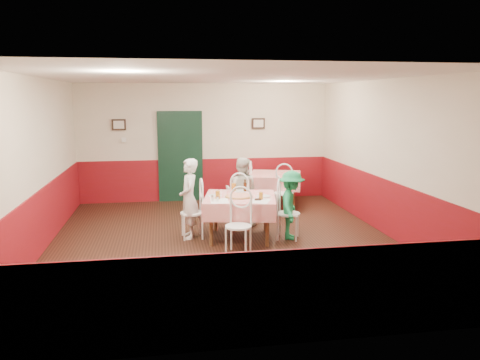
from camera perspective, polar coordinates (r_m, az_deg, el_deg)
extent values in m
plane|color=black|center=(8.19, -1.90, -7.53)|extent=(7.00, 7.00, 0.00)
plane|color=white|center=(7.81, -2.03, 12.44)|extent=(7.00, 7.00, 0.00)
cube|color=beige|center=(11.34, -4.28, 4.58)|extent=(6.00, 0.10, 2.80)
cube|color=beige|center=(4.49, 3.90, -3.76)|extent=(6.00, 0.10, 2.80)
cube|color=beige|center=(8.06, -23.62, 1.56)|extent=(0.10, 7.00, 2.80)
cube|color=beige|center=(8.79, 17.84, 2.55)|extent=(0.10, 7.00, 2.80)
cube|color=maroon|center=(11.44, -4.22, 0.08)|extent=(6.00, 0.03, 1.00)
cube|color=maroon|center=(4.80, 3.73, -14.22)|extent=(6.00, 0.03, 1.00)
cube|color=maroon|center=(8.23, -23.08, -4.65)|extent=(0.03, 7.00, 1.00)
cube|color=maroon|center=(8.93, 17.45, -3.18)|extent=(0.03, 7.00, 1.00)
cube|color=black|center=(11.29, -7.28, 2.71)|extent=(0.96, 0.06, 2.10)
cube|color=black|center=(11.25, -14.55, 6.54)|extent=(0.32, 0.03, 0.26)
cube|color=black|center=(11.45, 2.25, 6.91)|extent=(0.32, 0.03, 0.26)
cube|color=white|center=(11.27, -13.97, 4.79)|extent=(0.10, 0.03, 0.10)
cube|color=red|center=(8.30, 0.00, -4.59)|extent=(1.43, 1.43, 0.77)
cube|color=red|center=(10.76, 4.32, -1.24)|extent=(1.39, 1.39, 0.77)
cylinder|color=#B74723|center=(8.14, -0.14, -1.98)|extent=(0.55, 0.55, 0.03)
cylinder|color=white|center=(8.23, -3.12, -1.92)|extent=(0.29, 0.29, 0.01)
cylinder|color=white|center=(8.18, 2.87, -1.99)|extent=(0.29, 0.29, 0.01)
cylinder|color=white|center=(8.63, 0.08, -1.36)|extent=(0.29, 0.29, 0.01)
cylinder|color=#BF7219|center=(7.99, -2.73, -1.83)|extent=(0.09, 0.09, 0.14)
cylinder|color=#BF7219|center=(7.95, 2.56, -1.94)|extent=(0.08, 0.08, 0.13)
cylinder|color=#BF7219|center=(8.62, -0.78, -0.90)|extent=(0.10, 0.10, 0.15)
cylinder|color=#381C0A|center=(8.58, 0.62, -0.76)|extent=(0.07, 0.07, 0.21)
cylinder|color=silver|center=(7.80, -3.38, -2.31)|extent=(0.04, 0.04, 0.09)
cylinder|color=silver|center=(7.80, -2.77, -2.31)|extent=(0.04, 0.04, 0.09)
cylinder|color=#B23319|center=(7.89, -3.37, -2.17)|extent=(0.04, 0.04, 0.09)
cube|color=white|center=(7.84, -2.53, -2.56)|extent=(0.32, 0.42, 0.00)
cube|color=white|center=(7.85, 2.52, -2.56)|extent=(0.43, 0.49, 0.00)
cube|color=black|center=(7.91, 2.19, -2.38)|extent=(0.13, 0.11, 0.02)
imported|color=gray|center=(8.30, -6.23, -2.28)|extent=(0.34, 0.52, 1.42)
imported|color=gray|center=(9.11, 0.17, -1.39)|extent=(0.78, 0.70, 1.33)
imported|color=gray|center=(8.27, 6.26, -3.05)|extent=(0.67, 0.89, 1.22)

